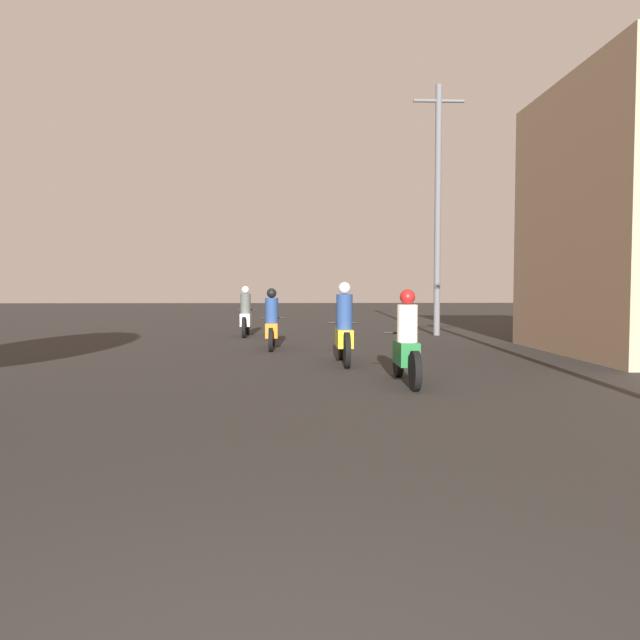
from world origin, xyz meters
TOP-DOWN VIEW (x-y plane):
  - motorcycle_green at (1.89, 7.93)m, footprint 0.60×2.07m
  - motorcycle_yellow at (1.12, 10.51)m, footprint 0.60×2.07m
  - motorcycle_orange at (-0.43, 13.65)m, footprint 0.60×1.97m
  - motorcycle_white at (-1.38, 17.74)m, footprint 0.60×2.09m
  - utility_pole_far at (4.65, 17.81)m, footprint 1.60×0.20m

SIDE VIEW (x-z plane):
  - motorcycle_green at x=1.89m, z-range -0.14..1.34m
  - motorcycle_orange at x=-0.43m, z-range -0.14..1.36m
  - motorcycle_white at x=-1.38m, z-range -0.16..1.40m
  - motorcycle_yellow at x=1.12m, z-range -0.17..1.45m
  - utility_pole_far at x=4.65m, z-range 0.17..8.00m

